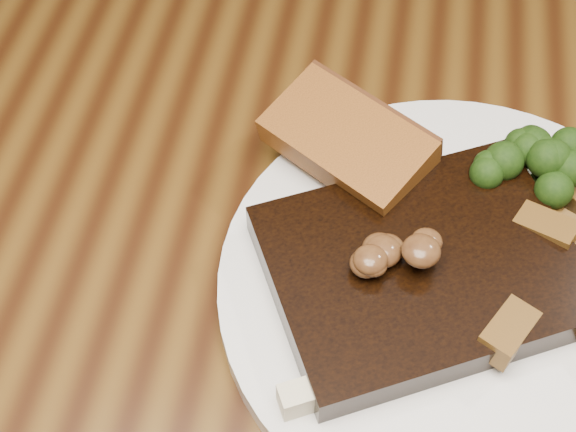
# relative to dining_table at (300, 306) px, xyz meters

# --- Properties ---
(dining_table) EXTENTS (1.60, 0.90, 0.75)m
(dining_table) POSITION_rel_dining_table_xyz_m (0.00, 0.00, 0.00)
(dining_table) COLOR #4C300F
(dining_table) RESTS_ON ground
(plate) EXTENTS (0.37, 0.37, 0.01)m
(plate) POSITION_rel_dining_table_xyz_m (0.11, -0.03, 0.10)
(plate) COLOR white
(plate) RESTS_ON dining_table
(steak) EXTENTS (0.23, 0.21, 0.03)m
(steak) POSITION_rel_dining_table_xyz_m (0.08, -0.03, 0.12)
(steak) COLOR black
(steak) RESTS_ON plate
(steak_bone) EXTENTS (0.15, 0.09, 0.02)m
(steak_bone) POSITION_rel_dining_table_xyz_m (0.08, -0.09, 0.11)
(steak_bone) COLOR beige
(steak_bone) RESTS_ON plate
(mushroom_pile) EXTENTS (0.06, 0.06, 0.03)m
(mushroom_pile) POSITION_rel_dining_table_xyz_m (0.07, -0.03, 0.15)
(mushroom_pile) COLOR brown
(mushroom_pile) RESTS_ON steak
(garlic_bread) EXTENTS (0.12, 0.11, 0.02)m
(garlic_bread) POSITION_rel_dining_table_xyz_m (0.02, 0.05, 0.12)
(garlic_bread) COLOR #97531B
(garlic_bread) RESTS_ON plate
(potato_wedges) EXTENTS (0.10, 0.10, 0.02)m
(potato_wedges) POSITION_rel_dining_table_xyz_m (0.17, -0.01, 0.12)
(potato_wedges) COLOR brown
(potato_wedges) RESTS_ON plate
(broccoli_cluster) EXTENTS (0.07, 0.07, 0.04)m
(broccoli_cluster) POSITION_rel_dining_table_xyz_m (0.15, 0.06, 0.12)
(broccoli_cluster) COLOR #1F390D
(broccoli_cluster) RESTS_ON plate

